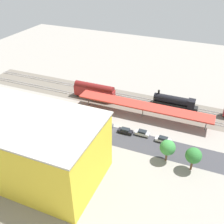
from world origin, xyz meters
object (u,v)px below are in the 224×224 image
locomotive (176,101)px  traffic_light (33,113)px  parked_car_5 (73,117)px  parked_car_7 (44,110)px  platform_canopy_near (143,106)px  parked_car_0 (163,140)px  construction_building (23,144)px  box_truck_0 (37,124)px  street_tree_0 (168,148)px  parked_car_4 (92,122)px  parked_car_2 (125,131)px  parked_car_3 (107,125)px  parked_car_1 (142,133)px  street_tree_2 (194,156)px  box_truck_1 (45,127)px  freight_coach_far (94,91)px

locomotive → traffic_light: (40.60, 29.88, 2.34)m
parked_car_5 → parked_car_7: (11.87, -0.10, -0.04)m
platform_canopy_near → parked_car_0: 15.10m
construction_building → box_truck_0: 19.18m
locomotive → parked_car_0: 22.51m
parked_car_7 → street_tree_0: 46.54m
box_truck_0 → parked_car_4: bearing=-147.7°
platform_canopy_near → parked_car_7: 35.07m
parked_car_2 → platform_canopy_near: bearing=-100.7°
parked_car_4 → parked_car_5: 7.11m
parked_car_0 → street_tree_0: (-2.74, 7.55, 3.71)m
traffic_light → street_tree_0: bearing=179.8°
locomotive → construction_building: size_ratio=0.41×
construction_building → box_truck_0: bearing=-61.9°
parked_car_0 → parked_car_3: bearing=-1.5°
parked_car_7 → platform_canopy_near: bearing=-162.0°
parked_car_1 → street_tree_0: size_ratio=0.68×
parked_car_5 → street_tree_2: bearing=168.2°
parked_car_1 → traffic_light: (34.72, 8.05, 3.46)m
street_tree_0 → traffic_light: (44.17, -0.14, -0.21)m
street_tree_0 → box_truck_0: bearing=2.2°
traffic_light → parked_car_2: bearing=-166.5°
traffic_light → parked_car_1: bearing=-166.9°
parked_car_2 → box_truck_1: (23.85, 8.98, 0.82)m
parked_car_7 → parked_car_1: bearing=-179.2°
construction_building → parked_car_7: bearing=-63.5°
freight_coach_far → parked_car_4: freight_coach_far is taller
platform_canopy_near → traffic_light: 36.50m
box_truck_1 → traffic_light: size_ratio=1.56×
traffic_light → platform_canopy_near: bearing=-149.9°
freight_coach_far → parked_car_3: size_ratio=3.95×
parked_car_1 → locomotive: bearing=-105.1°
freight_coach_far → parked_car_3: 19.72m
parked_car_0 → parked_car_5: 31.15m
parked_car_5 → locomotive: bearing=-143.5°
parked_car_0 → parked_car_3: (18.70, -0.50, -0.02)m
platform_canopy_near → locomotive: 14.88m
platform_canopy_near → box_truck_1: (25.98, 20.18, -2.76)m
construction_building → traffic_light: (11.36, -17.55, -3.81)m
street_tree_0 → traffic_light: 44.17m
platform_canopy_near → parked_car_2: size_ratio=9.69×
freight_coach_far → street_tree_0: street_tree_0 is taller
parked_car_3 → box_truck_1: bearing=29.8°
parked_car_1 → parked_car_4: parked_car_1 is taller
parked_car_3 → box_truck_1: box_truck_1 is taller
parked_car_2 → box_truck_1: 25.50m
parked_car_3 → traffic_light: bearing=19.2°
parked_car_3 → parked_car_5: parked_car_5 is taller
freight_coach_far → parked_car_7: freight_coach_far is taller
box_truck_0 → box_truck_1: (-3.00, 0.18, -0.11)m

